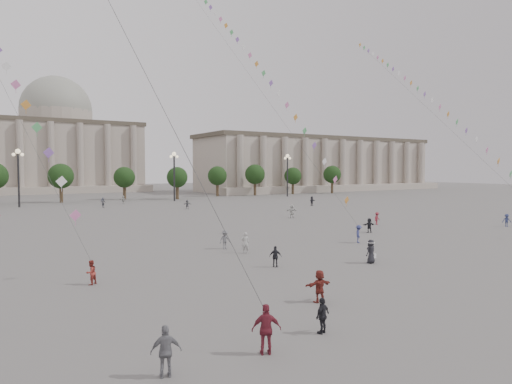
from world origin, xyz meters
TOP-DOWN VIEW (x-y plane):
  - ground at (0.00, 0.00)m, footprint 360.00×360.00m
  - hall_east at (75.00, 93.89)m, footprint 84.00×26.22m
  - hall_central at (0.00, 129.22)m, footprint 48.30×34.30m
  - tree_row at (0.00, 78.00)m, footprint 137.12×5.12m
  - lamp_post_mid_west at (-15.00, 70.00)m, footprint 2.00×0.90m
  - lamp_post_mid_east at (15.00, 70.00)m, footprint 2.00×0.90m
  - lamp_post_far_east at (45.00, 70.00)m, footprint 2.00×0.90m
  - person_crowd_0 at (-0.94, 66.53)m, footprint 0.95×0.68m
  - person_crowd_3 at (15.54, 12.85)m, footprint 1.55×0.72m
  - person_crowd_4 at (3.37, 68.00)m, footprint 1.59×1.21m
  - person_crowd_6 at (-2.86, 12.05)m, footprint 1.10×0.67m
  - person_crowd_7 at (16.94, 29.37)m, footprint 1.88×0.98m
  - person_crowd_8 at (21.60, 17.47)m, footprint 1.13×0.82m
  - person_crowd_9 at (32.72, 44.65)m, footprint 1.75×1.08m
  - person_crowd_12 at (9.75, 50.45)m, footprint 1.43×1.35m
  - person_crowd_13 at (-2.31, 9.43)m, footprint 0.77×0.68m
  - person_crowd_14 at (33.58, 7.78)m, footprint 1.13×1.11m
  - person_crowd_16 at (-2.11, 61.16)m, footprint 1.07×0.78m
  - tourist_0 at (-12.06, -9.02)m, footprint 1.23×0.92m
  - tourist_1 at (-3.17, 3.61)m, footprint 0.94×0.83m
  - tourist_2 at (-5.96, -4.76)m, footprint 1.62×0.56m
  - tourist_3 at (-16.02, -8.85)m, footprint 1.14×0.71m
  - tourist_4 at (-8.80, -8.42)m, footprint 0.99×0.65m
  - kite_flyer_0 at (-15.58, 5.36)m, footprint 0.93×0.88m
  - kite_flyer_1 at (9.60, 8.36)m, footprint 1.20×1.25m
  - hat_person at (3.71, 1.00)m, footprint 0.96×0.72m
  - kite_train_mid at (9.94, 35.19)m, footprint 1.40×50.56m
  - kite_train_east at (34.67, 21.59)m, footprint 16.53×41.96m

SIDE VIEW (x-z plane):
  - ground at x=0.00m, z-range 0.00..0.00m
  - person_crowd_0 at x=-0.94m, z-range 0.00..1.49m
  - kite_flyer_0 at x=-15.58m, z-range 0.00..1.51m
  - tourist_1 at x=-3.17m, z-range 0.00..1.52m
  - person_crowd_14 at x=33.58m, z-range 0.00..1.56m
  - tourist_4 at x=-8.80m, z-range 0.00..1.56m
  - person_crowd_8 at x=21.60m, z-range 0.00..1.58m
  - person_crowd_12 at x=9.75m, z-range 0.00..1.61m
  - person_crowd_3 at x=15.54m, z-range 0.00..1.61m
  - person_crowd_6 at x=-2.86m, z-range 0.00..1.66m
  - person_crowd_4 at x=3.37m, z-range 0.00..1.67m
  - person_crowd_16 at x=-2.11m, z-range 0.00..1.68m
  - kite_flyer_1 at x=9.60m, z-range 0.00..1.71m
  - tourist_2 at x=-5.96m, z-range 0.00..1.73m
  - person_crowd_13 at x=-2.31m, z-range 0.00..1.77m
  - person_crowd_9 at x=32.72m, z-range 0.00..1.80m
  - tourist_3 at x=-16.02m, z-range 0.00..1.80m
  - hat_person at x=3.71m, z-range 0.03..1.81m
  - person_crowd_7 at x=16.94m, z-range 0.00..1.94m
  - tourist_0 at x=-12.06m, z-range 0.00..1.95m
  - tree_row at x=0.00m, z-range 1.39..9.39m
  - lamp_post_mid_west at x=-15.00m, z-range 2.03..12.68m
  - lamp_post_mid_east at x=15.00m, z-range 2.03..12.68m
  - lamp_post_far_east at x=45.00m, z-range 2.03..12.68m
  - hall_east at x=75.00m, z-range -0.17..17.03m
  - hall_central at x=0.00m, z-range -3.52..31.98m
  - kite_train_east at x=34.67m, z-range -9.61..45.50m
  - kite_train_mid at x=9.94m, z-range -8.05..60.66m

